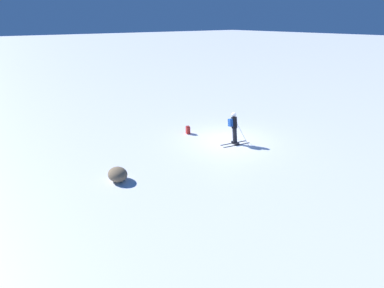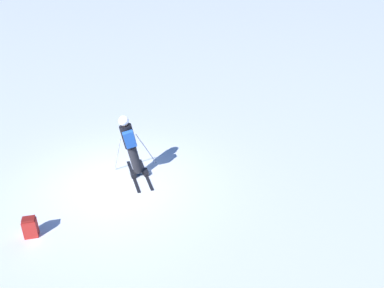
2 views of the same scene
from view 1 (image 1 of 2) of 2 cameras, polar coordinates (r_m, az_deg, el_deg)
name	(u,v)px [view 1 (image 1 of 2)]	position (r m, az deg, el deg)	size (l,w,h in m)	color
ground_plane	(227,141)	(18.45, 6.75, 0.61)	(300.00, 300.00, 0.00)	white
skier	(234,126)	(17.78, 8.01, 3.37)	(1.26, 1.85, 1.92)	black
spare_backpack	(188,130)	(19.42, -0.77, 2.68)	(0.35, 0.30, 0.50)	#AD231E
exposed_boulder_0	(118,174)	(14.16, -13.98, -5.63)	(1.00, 0.85, 0.65)	#7A664C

